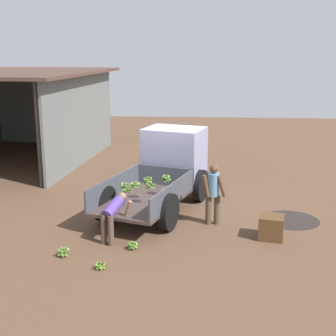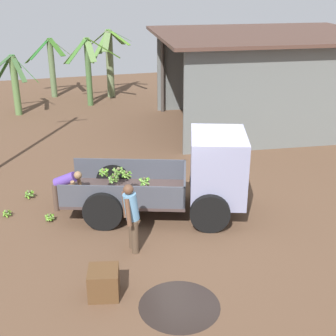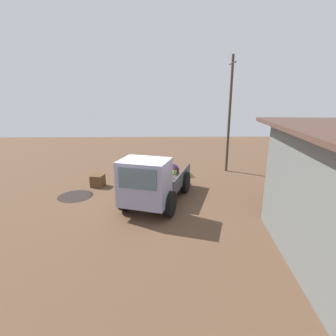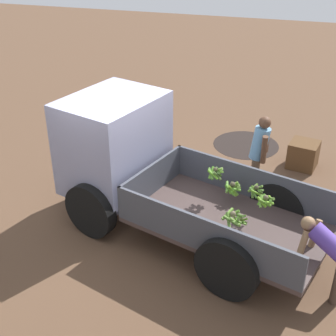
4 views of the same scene
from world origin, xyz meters
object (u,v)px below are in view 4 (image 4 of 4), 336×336
(cargo_truck, at_px, (137,161))
(person_foreground_visitor, at_px, (259,153))
(wooden_crate_0, at_px, (303,155))
(person_worker_loading, at_px, (329,253))

(cargo_truck, relative_size, person_foreground_visitor, 2.95)
(person_foreground_visitor, xyz_separation_m, wooden_crate_0, (-0.83, -1.39, -0.62))
(person_worker_loading, xyz_separation_m, wooden_crate_0, (0.44, -3.77, -0.40))
(wooden_crate_0, bearing_deg, person_foreground_visitor, 59.30)
(person_worker_loading, height_order, wooden_crate_0, person_worker_loading)
(person_worker_loading, bearing_deg, cargo_truck, 8.07)
(cargo_truck, bearing_deg, person_foreground_visitor, -128.54)
(person_foreground_visitor, height_order, person_worker_loading, person_foreground_visitor)
(person_worker_loading, relative_size, wooden_crate_0, 1.92)
(cargo_truck, distance_m, wooden_crate_0, 3.95)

